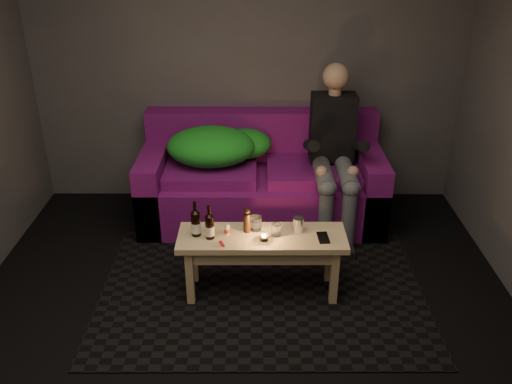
% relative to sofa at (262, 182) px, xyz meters
% --- Properties ---
extents(floor, '(4.50, 4.50, 0.00)m').
position_rel_sofa_xyz_m(floor, '(-0.13, -1.82, -0.34)').
color(floor, black).
rests_on(floor, ground).
extents(room, '(4.50, 4.50, 4.50)m').
position_rel_sofa_xyz_m(room, '(-0.13, -1.35, 1.31)').
color(room, silver).
rests_on(room, ground).
extents(rug, '(2.43, 1.78, 0.01)m').
position_rel_sofa_xyz_m(rug, '(-0.00, -1.16, -0.33)').
color(rug, black).
rests_on(rug, floor).
extents(sofa, '(2.17, 0.98, 0.93)m').
position_rel_sofa_xyz_m(sofa, '(0.00, 0.00, 0.00)').
color(sofa, '#660D64').
rests_on(sofa, floor).
extents(green_blanket, '(0.95, 0.65, 0.33)m').
position_rel_sofa_xyz_m(green_blanket, '(-0.40, -0.01, 0.36)').
color(green_blanket, '#188519').
rests_on(green_blanket, sofa).
extents(person, '(0.39, 0.90, 1.45)m').
position_rel_sofa_xyz_m(person, '(0.63, -0.18, 0.41)').
color(person, black).
rests_on(person, sofa).
extents(coffee_table, '(1.21, 0.39, 0.50)m').
position_rel_sofa_xyz_m(coffee_table, '(-0.00, -1.21, 0.07)').
color(coffee_table, tan).
rests_on(coffee_table, rug).
extents(beer_bottle_a, '(0.07, 0.07, 0.27)m').
position_rel_sofa_xyz_m(beer_bottle_a, '(-0.47, -1.21, 0.26)').
color(beer_bottle_a, black).
rests_on(beer_bottle_a, coffee_table).
extents(beer_bottle_b, '(0.06, 0.06, 0.26)m').
position_rel_sofa_xyz_m(beer_bottle_b, '(-0.37, -1.24, 0.25)').
color(beer_bottle_b, black).
rests_on(beer_bottle_b, coffee_table).
extents(salt_shaker, '(0.05, 0.05, 0.08)m').
position_rel_sofa_xyz_m(salt_shaker, '(-0.25, -1.19, 0.20)').
color(salt_shaker, silver).
rests_on(salt_shaker, coffee_table).
extents(pepper_mill, '(0.06, 0.06, 0.14)m').
position_rel_sofa_xyz_m(pepper_mill, '(-0.11, -1.15, 0.23)').
color(pepper_mill, black).
rests_on(pepper_mill, coffee_table).
extents(tumbler_back, '(0.10, 0.10, 0.10)m').
position_rel_sofa_xyz_m(tumbler_back, '(-0.05, -1.12, 0.21)').
color(tumbler_back, white).
rests_on(tumbler_back, coffee_table).
extents(tealight, '(0.06, 0.06, 0.05)m').
position_rel_sofa_xyz_m(tealight, '(0.01, -1.27, 0.18)').
color(tealight, white).
rests_on(tealight, coffee_table).
extents(tumbler_front, '(0.08, 0.08, 0.09)m').
position_rel_sofa_xyz_m(tumbler_front, '(0.10, -1.20, 0.20)').
color(tumbler_front, white).
rests_on(tumbler_front, coffee_table).
extents(steel_cup, '(0.10, 0.10, 0.11)m').
position_rel_sofa_xyz_m(steel_cup, '(0.26, -1.15, 0.21)').
color(steel_cup, silver).
rests_on(steel_cup, coffee_table).
extents(smartphone, '(0.09, 0.16, 0.01)m').
position_rel_sofa_xyz_m(smartphone, '(0.43, -1.24, 0.16)').
color(smartphone, black).
rests_on(smartphone, coffee_table).
extents(red_lighter, '(0.04, 0.07, 0.01)m').
position_rel_sofa_xyz_m(red_lighter, '(-0.28, -1.33, 0.16)').
color(red_lighter, red).
rests_on(red_lighter, coffee_table).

